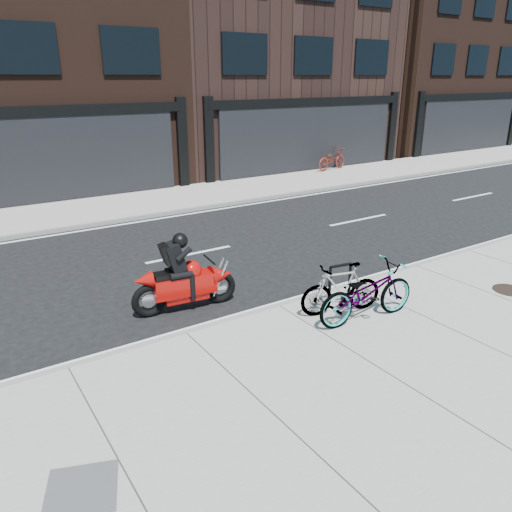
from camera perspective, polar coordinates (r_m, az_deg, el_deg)
ground at (r=11.36m, az=-3.18°, el=-2.68°), size 120.00×120.00×0.00m
sidewalk_near at (r=7.90m, az=15.96°, el=-13.85°), size 60.00×6.00×0.13m
sidewalk_far at (r=18.16m, az=-15.65°, el=5.47°), size 60.00×3.50×0.13m
building_mideast at (r=28.15m, az=-0.46°, el=23.73°), size 12.00×10.00×12.50m
building_east at (r=36.09m, az=17.15°, el=22.47°), size 10.00×10.00×13.00m
bike_rack at (r=9.72m, az=9.56°, el=-2.88°), size 0.51×0.12×0.86m
bicycle_front at (r=9.23m, az=12.55°, el=-4.12°), size 2.11×0.91×1.08m
bicycle_rear at (r=9.45m, az=9.69°, el=-3.70°), size 1.68×0.87×0.97m
motorcycle at (r=9.80m, az=-7.66°, el=-2.52°), size 2.13×0.68×1.59m
bicycle_far at (r=24.43m, az=8.66°, el=10.90°), size 2.03×1.04×1.02m
manhole_cover at (r=11.71m, az=26.98°, el=-3.49°), size 0.71×0.71×0.02m
utility_grate at (r=6.24m, az=-19.31°, el=-23.88°), size 0.96×0.96×0.02m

